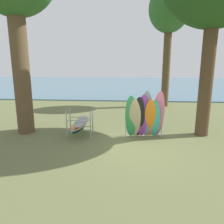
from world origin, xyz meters
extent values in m
plane|color=#60663D|center=(0.00, 0.00, 0.00)|extent=(80.00, 80.00, 0.00)
cube|color=#477084|center=(0.00, 28.63, 0.05)|extent=(80.00, 36.00, 0.10)
cylinder|color=brown|center=(-5.54, 1.33, 3.18)|extent=(0.78, 0.78, 6.37)
cylinder|color=#4C3823|center=(2.97, 1.62, 3.03)|extent=(0.60, 0.60, 6.06)
cylinder|color=brown|center=(2.36, 8.82, 3.18)|extent=(0.58, 0.58, 6.36)
ellipsoid|color=#33662D|center=(2.36, 8.82, 7.33)|extent=(3.04, 3.04, 3.50)
ellipsoid|color=#339E56|center=(-0.40, 0.80, 1.01)|extent=(0.55, 0.78, 2.02)
ellipsoid|color=#C6B289|center=(-0.23, 0.81, 0.95)|extent=(0.55, 0.82, 1.89)
ellipsoid|color=black|center=(-0.06, 0.81, 0.99)|extent=(0.53, 0.90, 1.98)
ellipsoid|color=purple|center=(0.11, 0.82, 1.04)|extent=(0.55, 0.85, 2.08)
ellipsoid|color=gray|center=(0.28, 0.83, 1.12)|extent=(0.60, 0.89, 2.24)
ellipsoid|color=orange|center=(0.45, 0.84, 0.94)|extent=(0.60, 0.96, 1.88)
ellipsoid|color=#38B2AD|center=(0.62, 0.85, 0.92)|extent=(0.63, 0.91, 1.84)
ellipsoid|color=pink|center=(0.79, 0.85, 1.12)|extent=(0.54, 0.95, 2.23)
cylinder|color=#9EA0A5|center=(-0.62, 1.19, 0.28)|extent=(0.04, 0.04, 0.55)
cylinder|color=#9EA0A5|center=(1.01, 1.12, 0.28)|extent=(0.04, 0.04, 0.55)
cylinder|color=#9EA0A5|center=(0.20, 1.15, 0.55)|extent=(1.79, 0.12, 0.04)
cylinder|color=#9EA0A5|center=(-3.32, 0.77, 0.62)|extent=(0.05, 0.05, 1.25)
cylinder|color=#9EA0A5|center=(-2.22, 0.77, 0.62)|extent=(0.05, 0.05, 1.25)
cylinder|color=#9EA0A5|center=(-3.32, 1.37, 0.62)|extent=(0.05, 0.05, 1.25)
cylinder|color=#9EA0A5|center=(-2.22, 1.37, 0.62)|extent=(0.05, 0.05, 1.25)
cylinder|color=#9EA0A5|center=(-2.77, 0.77, 0.35)|extent=(1.10, 0.04, 0.04)
cylinder|color=#9EA0A5|center=(-2.77, 0.77, 0.80)|extent=(1.10, 0.04, 0.04)
cylinder|color=#9EA0A5|center=(-2.77, 1.37, 0.35)|extent=(1.10, 0.04, 0.04)
cylinder|color=#9EA0A5|center=(-2.77, 1.37, 0.80)|extent=(1.10, 0.04, 0.04)
ellipsoid|color=#339E56|center=(-2.82, 1.07, 0.40)|extent=(0.52, 2.11, 0.06)
ellipsoid|color=black|center=(-2.81, 1.07, 0.46)|extent=(0.52, 2.11, 0.06)
ellipsoid|color=white|center=(-2.76, 1.07, 0.52)|extent=(0.63, 2.13, 0.06)
ellipsoid|color=#C6B289|center=(-2.73, 1.07, 0.58)|extent=(0.66, 2.13, 0.06)
ellipsoid|color=orange|center=(-2.76, 1.07, 0.64)|extent=(0.56, 2.11, 0.06)
ellipsoid|color=gray|center=(-2.72, 1.07, 0.70)|extent=(0.63, 2.13, 0.06)
camera|label=1|loc=(-0.51, -8.38, 3.28)|focal=34.09mm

